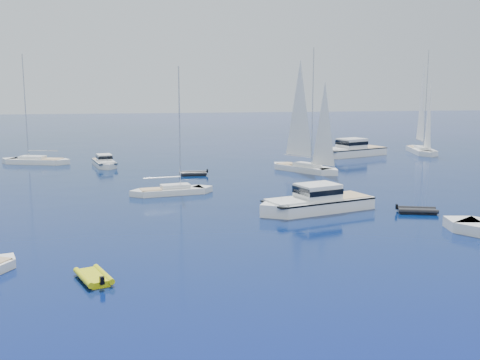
# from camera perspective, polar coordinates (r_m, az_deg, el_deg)

# --- Properties ---
(ground) EXTENTS (400.00, 400.00, 0.00)m
(ground) POSITION_cam_1_polar(r_m,az_deg,el_deg) (31.70, 7.97, -11.45)
(ground) COLOR navy
(ground) RESTS_ON ground
(motor_cruiser_centre) EXTENTS (12.57, 7.10, 3.16)m
(motor_cruiser_centre) POSITION_cam_1_polar(r_m,az_deg,el_deg) (51.86, 7.56, -3.10)
(motor_cruiser_centre) COLOR silver
(motor_cruiser_centre) RESTS_ON ground
(motor_cruiser_distant) EXTENTS (14.16, 8.91, 3.57)m
(motor_cruiser_distant) POSITION_cam_1_polar(r_m,az_deg,el_deg) (92.37, 11.02, 2.39)
(motor_cruiser_distant) COLOR silver
(motor_cruiser_distant) RESTS_ON ground
(motor_cruiser_horizon) EXTENTS (4.27, 8.55, 2.15)m
(motor_cruiser_horizon) POSITION_cam_1_polar(r_m,az_deg,el_deg) (81.46, -13.46, 1.35)
(motor_cruiser_horizon) COLOR silver
(motor_cruiser_horizon) RESTS_ON ground
(sailboat_centre) EXTENTS (9.56, 3.91, 13.65)m
(sailboat_centre) POSITION_cam_1_polar(r_m,az_deg,el_deg) (59.66, -6.86, -1.41)
(sailboat_centre) COLOR silver
(sailboat_centre) RESTS_ON ground
(sailboat_sails_r) EXTENTS (8.80, 10.91, 16.52)m
(sailboat_sails_r) POSITION_cam_1_polar(r_m,az_deg,el_deg) (75.08, 6.50, 0.87)
(sailboat_sails_r) COLOR white
(sailboat_sails_r) RESTS_ON ground
(sailboat_far_l) EXTENTS (11.32, 6.22, 16.14)m
(sailboat_far_l) POSITION_cam_1_polar(r_m,az_deg,el_deg) (87.02, -19.86, 1.56)
(sailboat_far_l) COLOR silver
(sailboat_far_l) RESTS_ON ground
(sailboat_sails_far) EXTENTS (5.51, 12.23, 17.41)m
(sailboat_sails_far) POSITION_cam_1_polar(r_m,az_deg,el_deg) (99.21, 17.78, 2.60)
(sailboat_sails_far) COLOR white
(sailboat_sails_far) RESTS_ON ground
(tender_yellow) EXTENTS (2.91, 3.76, 0.95)m
(tender_yellow) POSITION_cam_1_polar(r_m,az_deg,el_deg) (34.72, -14.51, -9.78)
(tender_yellow) COLOR #BDC40B
(tender_yellow) RESTS_ON ground
(tender_grey_near) EXTENTS (4.04, 2.96, 0.95)m
(tender_grey_near) POSITION_cam_1_polar(r_m,az_deg,el_deg) (53.04, 17.40, -3.18)
(tender_grey_near) COLOR black
(tender_grey_near) RESTS_ON ground
(tender_grey_far) EXTENTS (3.72, 2.16, 0.95)m
(tender_grey_far) POSITION_cam_1_polar(r_m,az_deg,el_deg) (71.65, -4.76, 0.48)
(tender_grey_far) COLOR black
(tender_grey_far) RESTS_ON ground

